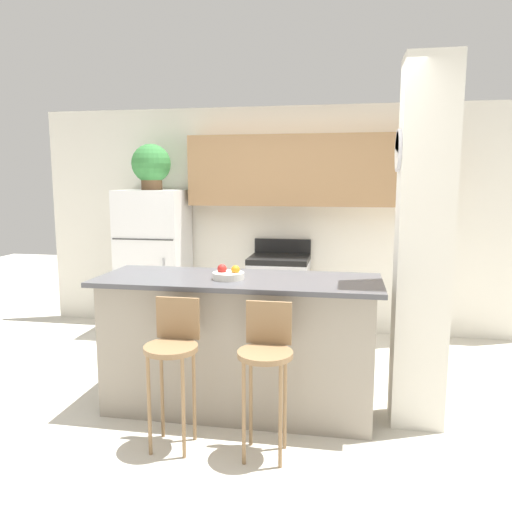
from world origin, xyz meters
TOP-DOWN VIEW (x-y plane):
  - ground_plane at (0.00, 0.00)m, footprint 14.00×14.00m
  - wall_back at (0.15, 2.08)m, footprint 5.60×0.38m
  - pillar_right at (1.30, 0.04)m, footprint 0.38×0.32m
  - counter_bar at (0.00, 0.00)m, footprint 2.09×0.75m
  - refrigerator at (-1.37, 1.79)m, footprint 0.72×0.64m
  - stove_range at (0.07, 1.81)m, footprint 0.64×0.60m
  - bar_stool_left at (-0.30, -0.58)m, footprint 0.35×0.35m
  - bar_stool_right at (0.30, -0.58)m, footprint 0.35×0.35m
  - potted_plant_on_fridge at (-1.37, 1.79)m, footprint 0.43×0.43m
  - fruit_bowl at (-0.06, -0.06)m, footprint 0.23×0.23m

SIDE VIEW (x-z plane):
  - ground_plane at x=0.00m, z-range 0.00..0.00m
  - stove_range at x=0.07m, z-range -0.07..1.00m
  - counter_bar at x=0.00m, z-range 0.00..1.03m
  - bar_stool_left at x=-0.30m, z-range 0.16..1.13m
  - bar_stool_right at x=0.30m, z-range 0.16..1.13m
  - refrigerator at x=-1.37m, z-range 0.00..1.63m
  - fruit_bowl at x=-0.06m, z-range 1.00..1.11m
  - pillar_right at x=1.30m, z-range 0.01..2.56m
  - wall_back at x=0.15m, z-range 0.24..2.79m
  - potted_plant_on_fridge at x=-1.37m, z-range 1.65..2.15m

